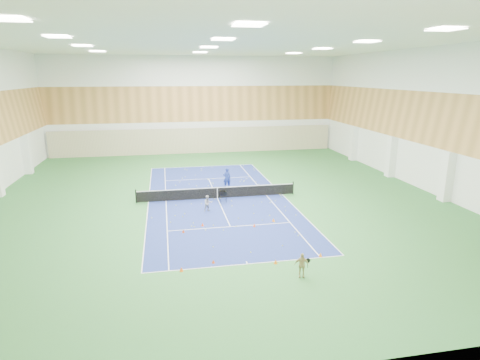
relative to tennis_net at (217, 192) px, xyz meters
name	(u,v)px	position (x,y,z in m)	size (l,w,h in m)	color
ground	(217,198)	(0.00, 0.00, -0.55)	(40.00, 40.00, 0.00)	#2D6A30
room_shell	(216,124)	(0.00, 0.00, 5.45)	(36.00, 40.00, 12.00)	white
wood_cladding	(216,98)	(0.00, 0.00, 7.45)	(36.00, 40.00, 8.00)	#C58B49
ceiling_light_grid	(215,44)	(0.00, 0.00, 11.37)	(21.40, 25.40, 0.06)	white
court_surface	(217,198)	(0.00, 0.00, -0.55)	(10.97, 23.77, 0.01)	navy
tennis_balls_scatter	(217,198)	(0.00, 0.00, -0.50)	(10.57, 22.77, 0.07)	yellow
tennis_net	(217,192)	(0.00, 0.00, 0.00)	(12.80, 0.10, 1.10)	black
back_curtain	(196,141)	(0.00, 19.75, 1.05)	(35.40, 0.16, 3.20)	#C6B793
coach	(227,178)	(1.25, 2.89, 0.37)	(0.67, 0.44, 1.84)	navy
child_court	(208,203)	(-1.11, -3.03, 0.06)	(0.60, 0.46, 1.23)	#9D9CA5
child_apron	(302,265)	(2.35, -13.72, 0.09)	(0.75, 0.31, 1.28)	tan
ball_cart	(223,197)	(0.31, -1.04, -0.10)	(0.52, 0.52, 0.90)	black
cone_svc_a	(183,231)	(-3.11, -6.82, -0.44)	(0.19, 0.19, 0.21)	#D83D0B
cone_svc_b	(203,225)	(-1.79, -5.92, -0.44)	(0.20, 0.20, 0.22)	#FF4D0D
cone_svc_c	(254,225)	(1.55, -6.69, -0.44)	(0.19, 0.19, 0.21)	#F5460C
cone_svc_d	(273,220)	(3.06, -5.97, -0.43)	(0.21, 0.21, 0.23)	orange
cone_base_a	(181,269)	(-3.48, -12.02, -0.43)	(0.21, 0.21, 0.23)	#E8590C
cone_base_b	(213,261)	(-1.76, -11.42, -0.45)	(0.18, 0.18, 0.20)	#D94A0B
cone_base_c	(276,262)	(1.49, -12.09, -0.43)	(0.21, 0.21, 0.23)	orange
cone_base_d	(321,255)	(4.16, -11.75, -0.44)	(0.21, 0.21, 0.23)	orange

